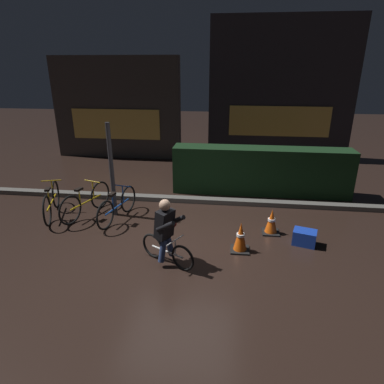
{
  "coord_description": "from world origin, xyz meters",
  "views": [
    {
      "loc": [
        0.98,
        -5.76,
        3.38
      ],
      "look_at": [
        0.2,
        0.6,
        0.9
      ],
      "focal_mm": 30.99,
      "sensor_mm": 36.0,
      "label": 1
    }
  ],
  "objects_px": {
    "parked_bike_left_mid": "(86,202)",
    "cyclist": "(166,231)",
    "traffic_cone_near": "(241,237)",
    "blue_crate": "(304,237)",
    "traffic_cone_far": "(271,222)",
    "parked_bike_center_left": "(117,206)",
    "street_post": "(112,171)",
    "parked_bike_leftmost": "(52,202)"
  },
  "relations": [
    {
      "from": "parked_bike_left_mid",
      "to": "traffic_cone_near",
      "type": "distance_m",
      "value": 3.79
    },
    {
      "from": "street_post",
      "to": "traffic_cone_far",
      "type": "distance_m",
      "value": 3.74
    },
    {
      "from": "parked_bike_leftmost",
      "to": "parked_bike_center_left",
      "type": "xyz_separation_m",
      "value": [
        1.61,
        -0.03,
        -0.02
      ]
    },
    {
      "from": "blue_crate",
      "to": "cyclist",
      "type": "distance_m",
      "value": 2.82
    },
    {
      "from": "traffic_cone_far",
      "to": "parked_bike_left_mid",
      "type": "bearing_deg",
      "value": 175.11
    },
    {
      "from": "parked_bike_center_left",
      "to": "traffic_cone_near",
      "type": "bearing_deg",
      "value": -97.64
    },
    {
      "from": "street_post",
      "to": "cyclist",
      "type": "relative_size",
      "value": 1.77
    },
    {
      "from": "street_post",
      "to": "parked_bike_leftmost",
      "type": "distance_m",
      "value": 1.64
    },
    {
      "from": "parked_bike_leftmost",
      "to": "traffic_cone_near",
      "type": "height_order",
      "value": "parked_bike_leftmost"
    },
    {
      "from": "parked_bike_leftmost",
      "to": "cyclist",
      "type": "xyz_separation_m",
      "value": [
        3.08,
        -1.64,
        0.27
      ]
    },
    {
      "from": "street_post",
      "to": "parked_bike_left_mid",
      "type": "height_order",
      "value": "street_post"
    },
    {
      "from": "street_post",
      "to": "traffic_cone_near",
      "type": "xyz_separation_m",
      "value": [
        2.95,
        -1.3,
        -0.81
      ]
    },
    {
      "from": "traffic_cone_far",
      "to": "parked_bike_leftmost",
      "type": "bearing_deg",
      "value": 177.09
    },
    {
      "from": "parked_bike_left_mid",
      "to": "traffic_cone_near",
      "type": "xyz_separation_m",
      "value": [
        3.6,
        -1.17,
        -0.07
      ]
    },
    {
      "from": "parked_bike_center_left",
      "to": "traffic_cone_far",
      "type": "bearing_deg",
      "value": -81.06
    },
    {
      "from": "street_post",
      "to": "traffic_cone_far",
      "type": "height_order",
      "value": "street_post"
    },
    {
      "from": "parked_bike_center_left",
      "to": "traffic_cone_near",
      "type": "distance_m",
      "value": 2.97
    },
    {
      "from": "parked_bike_center_left",
      "to": "traffic_cone_far",
      "type": "relative_size",
      "value": 2.98
    },
    {
      "from": "parked_bike_leftmost",
      "to": "traffic_cone_far",
      "type": "relative_size",
      "value": 3.08
    },
    {
      "from": "parked_bike_center_left",
      "to": "blue_crate",
      "type": "xyz_separation_m",
      "value": [
        4.07,
        -0.63,
        -0.19
      ]
    },
    {
      "from": "street_post",
      "to": "parked_bike_left_mid",
      "type": "distance_m",
      "value": 1.0
    },
    {
      "from": "traffic_cone_far",
      "to": "parked_bike_center_left",
      "type": "bearing_deg",
      "value": 176.22
    },
    {
      "from": "cyclist",
      "to": "blue_crate",
      "type": "bearing_deg",
      "value": 49.78
    },
    {
      "from": "parked_bike_leftmost",
      "to": "blue_crate",
      "type": "height_order",
      "value": "parked_bike_leftmost"
    },
    {
      "from": "cyclist",
      "to": "traffic_cone_near",
      "type": "bearing_deg",
      "value": 52.73
    },
    {
      "from": "parked_bike_center_left",
      "to": "parked_bike_leftmost",
      "type": "bearing_deg",
      "value": 101.67
    },
    {
      "from": "traffic_cone_near",
      "to": "cyclist",
      "type": "relative_size",
      "value": 0.48
    },
    {
      "from": "traffic_cone_far",
      "to": "traffic_cone_near",
      "type": "bearing_deg",
      "value": -129.43
    },
    {
      "from": "blue_crate",
      "to": "parked_bike_left_mid",
      "type": "bearing_deg",
      "value": 171.02
    },
    {
      "from": "traffic_cone_near",
      "to": "parked_bike_center_left",
      "type": "bearing_deg",
      "value": 159.63
    },
    {
      "from": "blue_crate",
      "to": "cyclist",
      "type": "xyz_separation_m",
      "value": [
        -2.6,
        -0.97,
        0.48
      ]
    },
    {
      "from": "parked_bike_left_mid",
      "to": "cyclist",
      "type": "height_order",
      "value": "cyclist"
    },
    {
      "from": "blue_crate",
      "to": "cyclist",
      "type": "relative_size",
      "value": 0.35
    },
    {
      "from": "street_post",
      "to": "parked_bike_left_mid",
      "type": "bearing_deg",
      "value": -168.75
    },
    {
      "from": "street_post",
      "to": "traffic_cone_near",
      "type": "height_order",
      "value": "street_post"
    },
    {
      "from": "traffic_cone_far",
      "to": "blue_crate",
      "type": "xyz_separation_m",
      "value": [
        0.61,
        -0.41,
        -0.11
      ]
    },
    {
      "from": "street_post",
      "to": "traffic_cone_far",
      "type": "bearing_deg",
      "value": -7.77
    },
    {
      "from": "parked_bike_left_mid",
      "to": "traffic_cone_near",
      "type": "relative_size",
      "value": 2.76
    },
    {
      "from": "traffic_cone_far",
      "to": "blue_crate",
      "type": "relative_size",
      "value": 1.22
    },
    {
      "from": "traffic_cone_near",
      "to": "traffic_cone_far",
      "type": "xyz_separation_m",
      "value": [
        0.66,
        0.81,
        -0.03
      ]
    },
    {
      "from": "traffic_cone_near",
      "to": "blue_crate",
      "type": "relative_size",
      "value": 1.35
    },
    {
      "from": "parked_bike_leftmost",
      "to": "blue_crate",
      "type": "relative_size",
      "value": 3.77
    }
  ]
}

